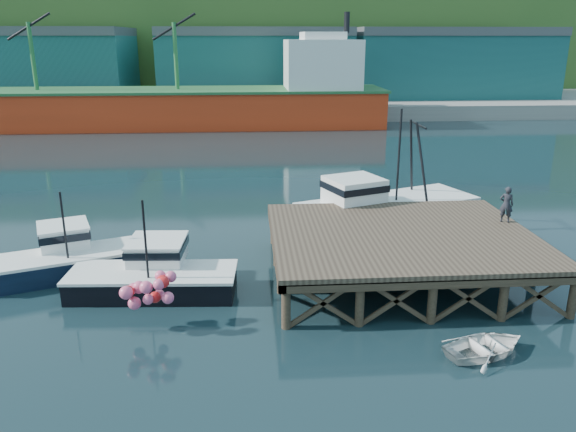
{
  "coord_description": "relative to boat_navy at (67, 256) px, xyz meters",
  "views": [
    {
      "loc": [
        -1.54,
        -23.98,
        10.68
      ],
      "look_at": [
        0.37,
        2.0,
        2.4
      ],
      "focal_mm": 35.0,
      "sensor_mm": 36.0,
      "label": 1
    }
  ],
  "objects": [
    {
      "name": "ground",
      "position": [
        10.14,
        -1.37,
        -0.85
      ],
      "size": [
        300.0,
        300.0,
        0.0
      ],
      "primitive_type": "plane",
      "color": "black",
      "rests_on": "ground"
    },
    {
      "name": "warehouse_left",
      "position": [
        -24.86,
        63.63,
        5.65
      ],
      "size": [
        32.0,
        16.0,
        9.0
      ],
      "primitive_type": "cube",
      "color": "#1C5B5C",
      "rests_on": "far_quay"
    },
    {
      "name": "hillside",
      "position": [
        10.14,
        98.63,
        10.15
      ],
      "size": [
        220.0,
        50.0,
        22.0
      ],
      "primitive_type": "cube",
      "color": "#2D511E",
      "rests_on": "ground"
    },
    {
      "name": "far_quay",
      "position": [
        10.14,
        68.63,
        0.15
      ],
      "size": [
        160.0,
        40.0,
        2.0
      ],
      "primitive_type": "cube",
      "color": "gray",
      "rests_on": "ground"
    },
    {
      "name": "cargo_ship",
      "position": [
        1.68,
        46.63,
        2.46
      ],
      "size": [
        55.5,
        10.0,
        13.75
      ],
      "color": "red",
      "rests_on": "ground"
    },
    {
      "name": "warehouse_right",
      "position": [
        40.14,
        63.63,
        5.65
      ],
      "size": [
        30.0,
        16.0,
        9.0
      ],
      "primitive_type": "cube",
      "color": "#1C5B5C",
      "rests_on": "far_quay"
    },
    {
      "name": "trawler",
      "position": [
        16.39,
        5.13,
        0.59
      ],
      "size": [
        11.09,
        7.24,
        6.99
      ],
      "rotation": [
        0.0,
        0.0,
        0.37
      ],
      "color": "beige",
      "rests_on": "ground"
    },
    {
      "name": "boat_navy",
      "position": [
        0.0,
        0.0,
        0.0
      ],
      "size": [
        7.22,
        4.93,
        4.24
      ],
      "rotation": [
        0.0,
        0.0,
        0.36
      ],
      "color": "black",
      "rests_on": "ground"
    },
    {
      "name": "warehouse_mid",
      "position": [
        10.14,
        63.63,
        5.65
      ],
      "size": [
        28.0,
        16.0,
        9.0
      ],
      "primitive_type": "cube",
      "color": "#1C5B5C",
      "rests_on": "far_quay"
    },
    {
      "name": "wharf",
      "position": [
        15.64,
        -1.56,
        1.09
      ],
      "size": [
        12.0,
        10.0,
        2.62
      ],
      "color": "brown",
      "rests_on": "ground"
    },
    {
      "name": "dockworker",
      "position": [
        21.04,
        -0.22,
        2.16
      ],
      "size": [
        0.76,
        0.64,
        1.77
      ],
      "primitive_type": "imported",
      "rotation": [
        0.0,
        0.0,
        2.74
      ],
      "color": "black",
      "rests_on": "wharf"
    },
    {
      "name": "boat_black",
      "position": [
        4.4,
        -2.29,
        -0.03
      ],
      "size": [
        7.36,
        6.18,
        4.46
      ],
      "rotation": [
        0.0,
        0.0,
        -0.06
      ],
      "color": "black",
      "rests_on": "ground"
    },
    {
      "name": "dinghy",
      "position": [
        16.85,
        -8.48,
        -0.53
      ],
      "size": [
        3.66,
        3.08,
        0.65
      ],
      "primitive_type": "imported",
      "rotation": [
        0.0,
        0.0,
        1.88
      ],
      "color": "white",
      "rests_on": "ground"
    }
  ]
}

